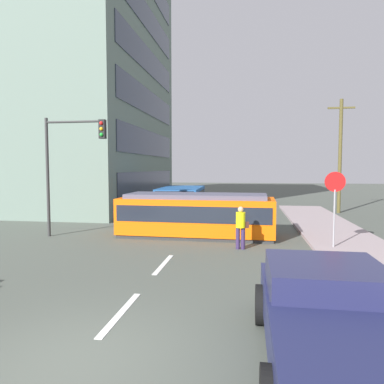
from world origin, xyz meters
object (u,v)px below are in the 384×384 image
(pedestrian_crossing, at_px, (241,225))
(traffic_light_mast, at_px, (69,154))
(streetcar_tram, at_px, (196,214))
(pickup_truck_parked, at_px, (331,319))
(utility_pole_mid, at_px, (340,154))
(city_bus, at_px, (181,200))
(stop_sign, at_px, (335,193))

(pedestrian_crossing, bearing_deg, traffic_light_mast, 170.57)
(streetcar_tram, height_order, pedestrian_crossing, streetcar_tram)
(pickup_truck_parked, bearing_deg, utility_pole_mid, 76.25)
(streetcar_tram, xyz_separation_m, city_bus, (-1.85, 6.08, 0.07))
(city_bus, relative_size, stop_sign, 1.78)
(stop_sign, bearing_deg, pickup_truck_parked, -103.03)
(pickup_truck_parked, relative_size, traffic_light_mast, 0.92)
(utility_pole_mid, bearing_deg, pickup_truck_parked, -103.75)
(pedestrian_crossing, relative_size, pickup_truck_parked, 0.33)
(streetcar_tram, distance_m, traffic_light_mast, 6.39)
(streetcar_tram, bearing_deg, city_bus, 106.91)
(pickup_truck_parked, distance_m, utility_pole_mid, 21.35)
(streetcar_tram, height_order, traffic_light_mast, traffic_light_mast)
(pickup_truck_parked, relative_size, utility_pole_mid, 0.63)
(pedestrian_crossing, bearing_deg, pickup_truck_parked, -79.06)
(streetcar_tram, relative_size, traffic_light_mast, 1.32)
(streetcar_tram, distance_m, pickup_truck_parked, 11.16)
(stop_sign, relative_size, traffic_light_mast, 0.53)
(pickup_truck_parked, bearing_deg, city_bus, 108.35)
(streetcar_tram, height_order, pickup_truck_parked, streetcar_tram)
(city_bus, height_order, pedestrian_crossing, city_bus)
(pedestrian_crossing, height_order, traffic_light_mast, traffic_light_mast)
(pedestrian_crossing, relative_size, utility_pole_mid, 0.21)
(stop_sign, relative_size, utility_pole_mid, 0.36)
(city_bus, xyz_separation_m, utility_pole_mid, (10.52, 3.86, 3.04))
(stop_sign, distance_m, utility_pole_mid, 12.55)
(traffic_light_mast, bearing_deg, pedestrian_crossing, -9.43)
(streetcar_tram, bearing_deg, utility_pole_mid, 48.89)
(pickup_truck_parked, xyz_separation_m, stop_sign, (1.96, 8.46, 1.40))
(streetcar_tram, relative_size, pickup_truck_parked, 1.43)
(pedestrian_crossing, xyz_separation_m, stop_sign, (3.53, 0.33, 1.25))
(city_bus, distance_m, traffic_light_mast, 8.59)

